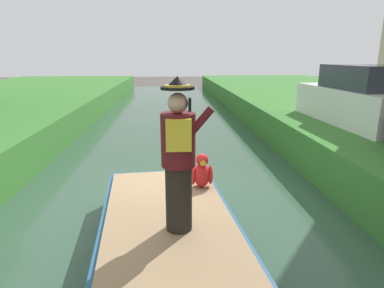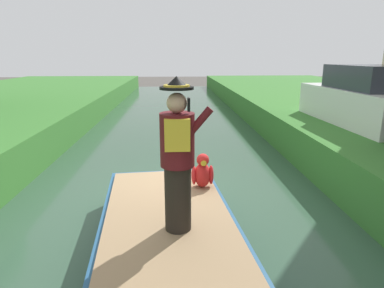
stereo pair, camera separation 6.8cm
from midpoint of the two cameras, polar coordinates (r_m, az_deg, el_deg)
name	(u,v)px [view 2 (the right image)]	position (r m, az deg, el deg)	size (l,w,h in m)	color
ground_plane	(171,205)	(6.38, -3.36, -10.62)	(80.00, 80.00, 0.00)	#4C4742
canal_water	(171,203)	(6.36, -3.36, -10.22)	(6.14, 48.00, 0.10)	#33513D
boat	(170,244)	(4.46, -3.48, -17.00)	(2.17, 4.34, 0.61)	#23517A
person_pirate	(178,157)	(3.79, -1.98, -2.28)	(0.61, 0.42, 1.85)	black
parrot_plush	(203,173)	(5.27, 2.23, -5.01)	(0.36, 0.35, 0.57)	red
parked_car_white	(364,99)	(9.68, 28.12, 6.90)	(1.86, 4.07, 1.50)	white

